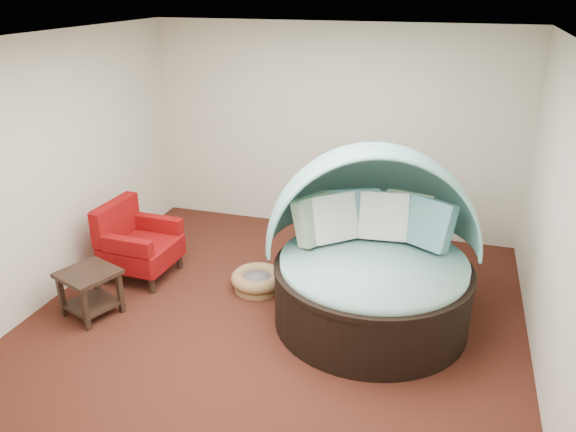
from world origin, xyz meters
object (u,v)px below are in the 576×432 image
(red_armchair, at_px, (137,243))
(side_table, at_px, (90,287))
(canopy_daybed, at_px, (373,242))
(pet_basket, at_px, (258,280))

(red_armchair, xyz_separation_m, side_table, (-0.02, -0.90, -0.09))
(canopy_daybed, height_order, pet_basket, canopy_daybed)
(canopy_daybed, relative_size, pet_basket, 3.26)
(canopy_daybed, xyz_separation_m, red_armchair, (-2.77, 0.07, -0.43))
(red_armchair, height_order, side_table, red_armchair)
(canopy_daybed, distance_m, red_armchair, 2.80)
(canopy_daybed, height_order, red_armchair, canopy_daybed)
(pet_basket, distance_m, red_armchair, 1.50)
(pet_basket, bearing_deg, canopy_daybed, -7.36)
(canopy_daybed, bearing_deg, pet_basket, 157.68)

